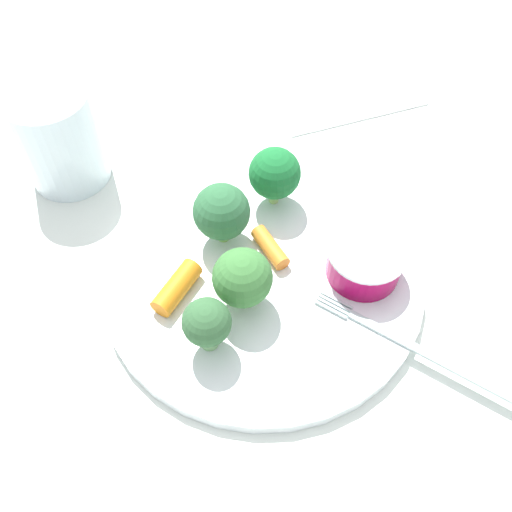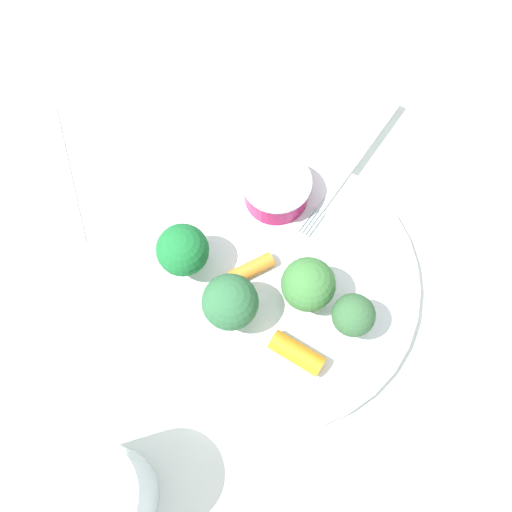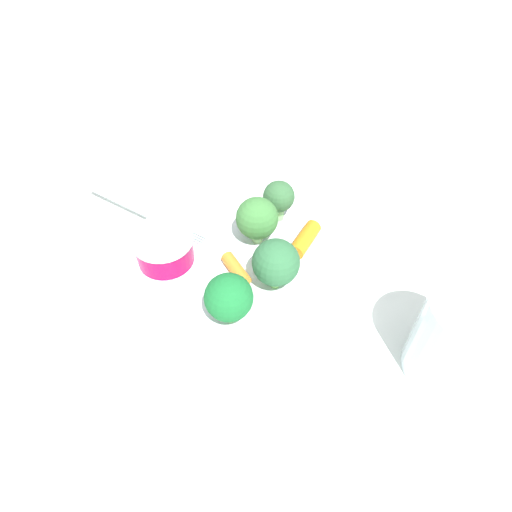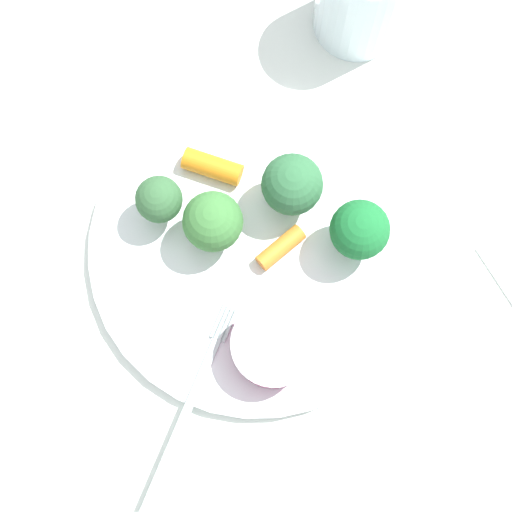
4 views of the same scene
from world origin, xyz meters
name	(u,v)px [view 1 (image 1 of 4)]	position (x,y,z in m)	size (l,w,h in m)	color
ground_plane	(263,277)	(0.00, 0.00, 0.00)	(2.40, 2.40, 0.00)	silver
plate	(263,273)	(0.00, 0.00, 0.01)	(0.27, 0.27, 0.01)	white
sauce_cup	(365,261)	(-0.08, 0.03, 0.03)	(0.06, 0.06, 0.03)	#9B0743
broccoli_floret_0	(275,174)	(-0.03, -0.07, 0.05)	(0.05, 0.05, 0.06)	#91C66D
broccoli_floret_1	(207,323)	(0.06, 0.05, 0.04)	(0.04, 0.04, 0.05)	#7DBC72
broccoli_floret_2	(242,278)	(0.03, 0.02, 0.05)	(0.05, 0.05, 0.06)	#83B870
broccoli_floret_3	(222,212)	(0.02, -0.04, 0.05)	(0.05, 0.05, 0.06)	#80C65D
carrot_stick_0	(270,247)	(-0.01, -0.01, 0.02)	(0.01, 0.01, 0.04)	orange
carrot_stick_1	(177,288)	(0.07, 0.00, 0.02)	(0.02, 0.02, 0.05)	orange
fork	(418,350)	(-0.09, 0.11, 0.01)	(0.12, 0.15, 0.00)	#AFC3C2
drinking_glass	(59,138)	(0.13, -0.18, 0.05)	(0.08, 0.08, 0.09)	silver
napkin	(338,85)	(-0.17, -0.22, 0.00)	(0.16, 0.13, 0.00)	white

